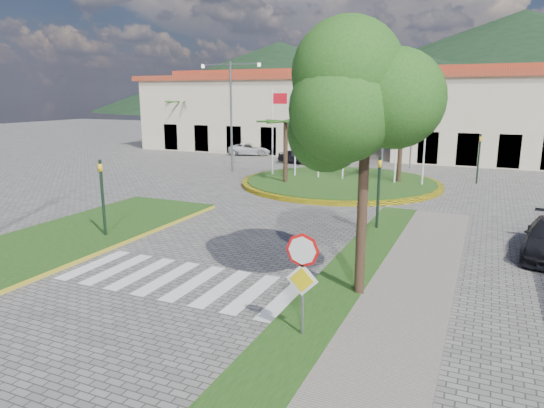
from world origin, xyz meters
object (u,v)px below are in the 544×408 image
at_px(roundabout_island, 340,182).
at_px(deciduous_tree, 366,114).
at_px(stop_sign, 302,269).
at_px(car_dark_a, 298,157).
at_px(white_van, 251,149).
at_px(car_dark_b, 469,158).

distance_m(roundabout_island, deciduous_tree, 18.55).
bearing_deg(stop_sign, roundabout_island, 103.73).
bearing_deg(car_dark_a, deciduous_tree, -143.26).
bearing_deg(deciduous_tree, white_van, 121.83).
xyz_separation_m(white_van, car_dark_a, (6.12, -3.46, 0.00)).
bearing_deg(white_van, deciduous_tree, -167.66).
height_order(roundabout_island, deciduous_tree, deciduous_tree).
height_order(stop_sign, deciduous_tree, deciduous_tree).
distance_m(roundabout_island, car_dark_a, 10.04).
bearing_deg(car_dark_b, white_van, 111.45).
relative_size(stop_sign, car_dark_b, 0.76).
xyz_separation_m(white_van, car_dark_b, (19.30, 1.44, 0.00)).
height_order(roundabout_island, car_dark_b, roundabout_island).
distance_m(stop_sign, white_van, 35.84).
distance_m(deciduous_tree, car_dark_a, 27.92).
bearing_deg(car_dark_b, car_dark_a, 127.55).
bearing_deg(deciduous_tree, roundabout_island, 107.91).
height_order(white_van, car_dark_a, car_dark_a).
height_order(deciduous_tree, white_van, deciduous_tree).
xyz_separation_m(roundabout_island, deciduous_tree, (5.50, -17.00, 5.00)).
distance_m(roundabout_island, car_dark_b, 14.75).
xyz_separation_m(roundabout_island, car_dark_a, (-6.05, 8.00, 0.40)).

